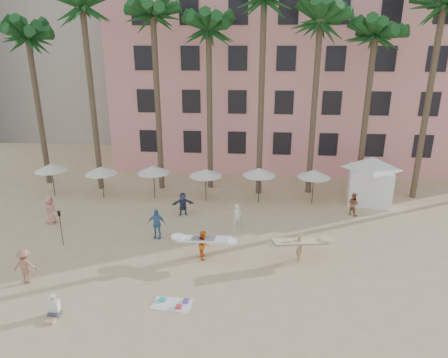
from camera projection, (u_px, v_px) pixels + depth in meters
name	position (u px, v px, depth m)	size (l,w,h in m)	color
ground	(194.00, 301.00, 18.66)	(120.00, 120.00, 0.00)	#D1B789
pink_hotel	(301.00, 79.00, 40.04)	(35.00, 14.00, 16.00)	pink
palm_row	(229.00, 20.00, 28.57)	(44.40, 5.40, 16.30)	brown
umbrella_row	(179.00, 171.00, 29.92)	(22.50, 2.70, 2.73)	#332B23
cabana	(371.00, 175.00, 29.69)	(5.22, 5.22, 3.50)	white
beach_towel	(173.00, 304.00, 18.39)	(1.89, 1.17, 0.14)	white
carrier_yellow	(300.00, 245.00, 21.82)	(3.17, 1.64, 1.65)	tan
carrier_white	(204.00, 243.00, 22.12)	(3.03, 1.06, 1.65)	orange
beachgoers	(151.00, 221.00, 24.81)	(21.19, 10.76, 1.91)	#4C82B1
paddle	(60.00, 223.00, 23.33)	(0.18, 0.04, 2.23)	black
seated_man	(54.00, 310.00, 17.46)	(0.46, 0.80, 1.04)	#3F3F4C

